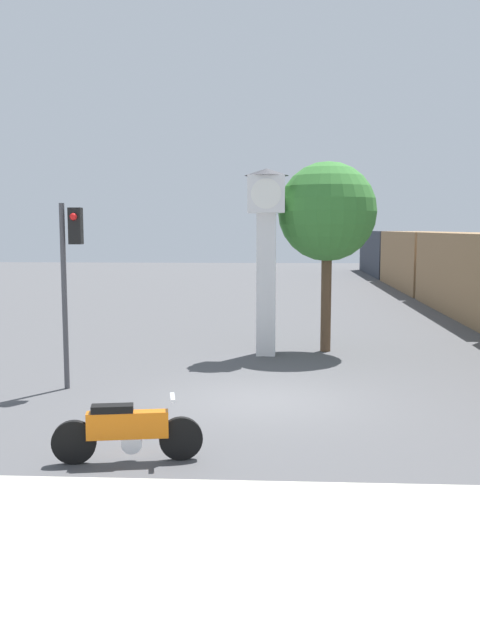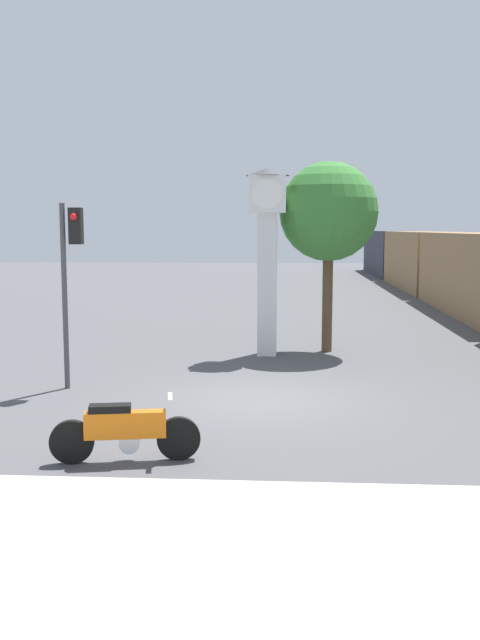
% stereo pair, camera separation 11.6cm
% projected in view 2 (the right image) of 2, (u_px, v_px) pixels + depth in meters
% --- Properties ---
extents(ground_plane, '(120.00, 120.00, 0.00)m').
position_uv_depth(ground_plane, '(262.00, 400.00, 15.02)').
color(ground_plane, '#4C4C4F').
extents(sidewalk_strip, '(36.00, 6.00, 0.10)m').
position_uv_depth(sidewalk_strip, '(233.00, 593.00, 6.97)').
color(sidewalk_strip, '#BCB7A8').
rests_on(sidewalk_strip, ground_plane).
extents(motorcycle, '(2.30, 0.64, 1.02)m').
position_uv_depth(motorcycle, '(125.00, 431.00, 11.00)').
color(motorcycle, black).
rests_on(motorcycle, ground_plane).
extents(clock_tower, '(1.23, 1.23, 5.25)m').
position_uv_depth(clock_tower, '(267.00, 233.00, 19.94)').
color(clock_tower, white).
rests_on(clock_tower, ground_plane).
extents(freight_train, '(2.80, 51.88, 3.40)m').
position_uv_depth(freight_train, '(446.00, 266.00, 36.33)').
color(freight_train, olive).
rests_on(freight_train, ground_plane).
extents(traffic_light, '(0.50, 0.35, 4.15)m').
position_uv_depth(traffic_light, '(70.00, 262.00, 15.77)').
color(traffic_light, '#47474C').
rests_on(traffic_light, ground_plane).
extents(street_tree, '(2.85, 2.85, 5.50)m').
position_uv_depth(street_tree, '(329.00, 213.00, 20.47)').
color(street_tree, brown).
rests_on(street_tree, ground_plane).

